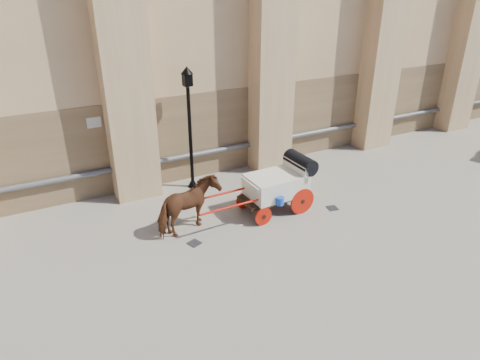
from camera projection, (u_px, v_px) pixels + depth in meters
ground at (210, 240)px, 11.61m from camera, size 90.00×90.00×0.00m
horse at (189, 206)px, 11.73m from camera, size 2.01×1.39×1.55m
carriage at (280, 183)px, 12.80m from camera, size 3.82×1.38×1.66m
street_lamp at (190, 126)px, 13.67m from camera, size 0.38×0.38×4.05m
drain_grate_near at (194, 243)px, 11.47m from camera, size 0.41×0.41×0.01m
drain_grate_far at (332, 208)px, 13.22m from camera, size 0.38×0.38×0.01m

